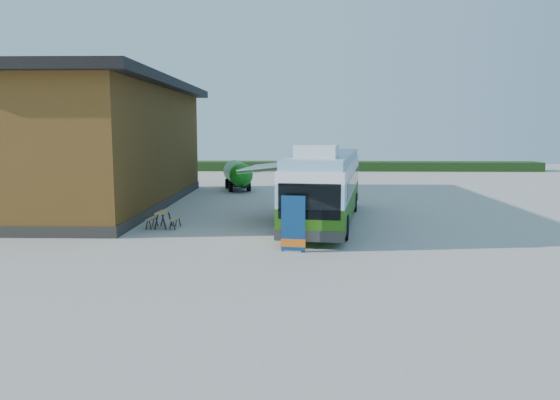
{
  "coord_description": "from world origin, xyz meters",
  "views": [
    {
      "loc": [
        1.07,
        -22.56,
        4.64
      ],
      "look_at": [
        0.43,
        2.08,
        1.4
      ],
      "focal_mm": 35.0,
      "sensor_mm": 36.0,
      "label": 1
    }
  ],
  "objects_px": {
    "bus": "(326,185)",
    "slurry_tanker": "(237,174)",
    "banner": "(293,229)",
    "picnic_table": "(163,216)",
    "person_a": "(279,218)",
    "person_b": "(282,197)"
  },
  "relations": [
    {
      "from": "picnic_table",
      "to": "slurry_tanker",
      "type": "height_order",
      "value": "slurry_tanker"
    },
    {
      "from": "banner",
      "to": "person_a",
      "type": "xyz_separation_m",
      "value": [
        -0.63,
        3.22,
        -0.1
      ]
    },
    {
      "from": "banner",
      "to": "person_b",
      "type": "bearing_deg",
      "value": 102.72
    },
    {
      "from": "bus",
      "to": "person_b",
      "type": "relative_size",
      "value": 7.11
    },
    {
      "from": "bus",
      "to": "person_a",
      "type": "distance_m",
      "value": 4.2
    },
    {
      "from": "banner",
      "to": "picnic_table",
      "type": "distance_m",
      "value": 7.78
    },
    {
      "from": "person_a",
      "to": "person_b",
      "type": "relative_size",
      "value": 0.84
    },
    {
      "from": "bus",
      "to": "slurry_tanker",
      "type": "relative_size",
      "value": 2.3
    },
    {
      "from": "slurry_tanker",
      "to": "person_b",
      "type": "bearing_deg",
      "value": -86.2
    },
    {
      "from": "banner",
      "to": "person_b",
      "type": "relative_size",
      "value": 1.16
    },
    {
      "from": "slurry_tanker",
      "to": "banner",
      "type": "bearing_deg",
      "value": -92.13
    },
    {
      "from": "picnic_table",
      "to": "person_a",
      "type": "distance_m",
      "value": 5.7
    },
    {
      "from": "person_a",
      "to": "slurry_tanker",
      "type": "relative_size",
      "value": 0.27
    },
    {
      "from": "picnic_table",
      "to": "person_a",
      "type": "relative_size",
      "value": 0.92
    },
    {
      "from": "person_b",
      "to": "banner",
      "type": "bearing_deg",
      "value": 11.01
    },
    {
      "from": "bus",
      "to": "person_a",
      "type": "relative_size",
      "value": 8.46
    },
    {
      "from": "picnic_table",
      "to": "person_b",
      "type": "relative_size",
      "value": 0.77
    },
    {
      "from": "person_a",
      "to": "person_b",
      "type": "distance_m",
      "value": 6.13
    },
    {
      "from": "bus",
      "to": "picnic_table",
      "type": "bearing_deg",
      "value": -158.06
    },
    {
      "from": "person_a",
      "to": "slurry_tanker",
      "type": "distance_m",
      "value": 18.1
    },
    {
      "from": "picnic_table",
      "to": "slurry_tanker",
      "type": "relative_size",
      "value": 0.25
    },
    {
      "from": "picnic_table",
      "to": "person_b",
      "type": "height_order",
      "value": "person_b"
    }
  ]
}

